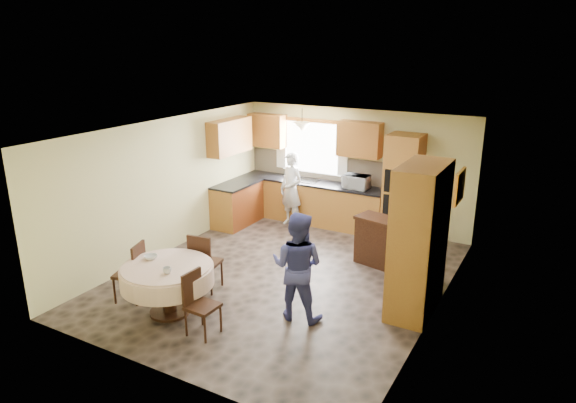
# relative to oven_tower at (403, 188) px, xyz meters

# --- Properties ---
(floor) EXTENTS (5.00, 6.00, 0.01)m
(floor) POSITION_rel_oven_tower_xyz_m (-1.15, -2.69, -1.06)
(floor) COLOR brown
(floor) RESTS_ON ground
(ceiling) EXTENTS (5.00, 6.00, 0.01)m
(ceiling) POSITION_rel_oven_tower_xyz_m (-1.15, -2.69, 1.44)
(ceiling) COLOR white
(ceiling) RESTS_ON wall_back
(wall_back) EXTENTS (5.00, 0.02, 2.50)m
(wall_back) POSITION_rel_oven_tower_xyz_m (-1.15, 0.31, 0.19)
(wall_back) COLOR #D2CD87
(wall_back) RESTS_ON floor
(wall_front) EXTENTS (5.00, 0.02, 2.50)m
(wall_front) POSITION_rel_oven_tower_xyz_m (-1.15, -5.69, 0.19)
(wall_front) COLOR #D2CD87
(wall_front) RESTS_ON floor
(wall_left) EXTENTS (0.02, 6.00, 2.50)m
(wall_left) POSITION_rel_oven_tower_xyz_m (-3.65, -2.69, 0.19)
(wall_left) COLOR #D2CD87
(wall_left) RESTS_ON floor
(wall_right) EXTENTS (0.02, 6.00, 2.50)m
(wall_right) POSITION_rel_oven_tower_xyz_m (1.35, -2.69, 0.19)
(wall_right) COLOR #D2CD87
(wall_right) RESTS_ON floor
(window) EXTENTS (1.40, 0.03, 1.10)m
(window) POSITION_rel_oven_tower_xyz_m (-2.15, 0.29, 0.54)
(window) COLOR white
(window) RESTS_ON wall_back
(curtain_left) EXTENTS (0.22, 0.02, 1.15)m
(curtain_left) POSITION_rel_oven_tower_xyz_m (-2.90, 0.24, 0.59)
(curtain_left) COLOR white
(curtain_left) RESTS_ON wall_back
(curtain_right) EXTENTS (0.22, 0.02, 1.15)m
(curtain_right) POSITION_rel_oven_tower_xyz_m (-1.40, 0.24, 0.59)
(curtain_right) COLOR white
(curtain_right) RESTS_ON wall_back
(base_cab_back) EXTENTS (3.30, 0.60, 0.88)m
(base_cab_back) POSITION_rel_oven_tower_xyz_m (-2.00, 0.01, -0.62)
(base_cab_back) COLOR gold
(base_cab_back) RESTS_ON floor
(counter_back) EXTENTS (3.30, 0.64, 0.04)m
(counter_back) POSITION_rel_oven_tower_xyz_m (-2.00, 0.01, -0.16)
(counter_back) COLOR black
(counter_back) RESTS_ON base_cab_back
(base_cab_left) EXTENTS (0.60, 1.20, 0.88)m
(base_cab_left) POSITION_rel_oven_tower_xyz_m (-3.35, -0.89, -0.62)
(base_cab_left) COLOR gold
(base_cab_left) RESTS_ON floor
(counter_left) EXTENTS (0.64, 1.20, 0.04)m
(counter_left) POSITION_rel_oven_tower_xyz_m (-3.35, -0.89, -0.16)
(counter_left) COLOR black
(counter_left) RESTS_ON base_cab_left
(backsplash) EXTENTS (3.30, 0.02, 0.55)m
(backsplash) POSITION_rel_oven_tower_xyz_m (-2.00, 0.30, 0.12)
(backsplash) COLOR tan
(backsplash) RESTS_ON wall_back
(wall_cab_left) EXTENTS (0.85, 0.33, 0.72)m
(wall_cab_left) POSITION_rel_oven_tower_xyz_m (-3.20, 0.15, 0.85)
(wall_cab_left) COLOR #B8722E
(wall_cab_left) RESTS_ON wall_back
(wall_cab_right) EXTENTS (0.90, 0.33, 0.72)m
(wall_cab_right) POSITION_rel_oven_tower_xyz_m (-1.00, 0.15, 0.85)
(wall_cab_right) COLOR #B8722E
(wall_cab_right) RESTS_ON wall_back
(wall_cab_side) EXTENTS (0.33, 1.20, 0.72)m
(wall_cab_side) POSITION_rel_oven_tower_xyz_m (-3.48, -0.89, 0.85)
(wall_cab_side) COLOR #B8722E
(wall_cab_side) RESTS_ON wall_left
(oven_tower) EXTENTS (0.66, 0.62, 2.12)m
(oven_tower) POSITION_rel_oven_tower_xyz_m (0.00, 0.00, 0.00)
(oven_tower) COLOR gold
(oven_tower) RESTS_ON floor
(oven_upper) EXTENTS (0.56, 0.01, 0.45)m
(oven_upper) POSITION_rel_oven_tower_xyz_m (0.00, -0.31, 0.19)
(oven_upper) COLOR black
(oven_upper) RESTS_ON oven_tower
(oven_lower) EXTENTS (0.56, 0.01, 0.45)m
(oven_lower) POSITION_rel_oven_tower_xyz_m (0.00, -0.31, -0.31)
(oven_lower) COLOR black
(oven_lower) RESTS_ON oven_tower
(pendant) EXTENTS (0.36, 0.36, 0.18)m
(pendant) POSITION_rel_oven_tower_xyz_m (-2.15, -0.19, 1.06)
(pendant) COLOR beige
(pendant) RESTS_ON ceiling
(sideboard) EXTENTS (1.22, 0.72, 0.82)m
(sideboard) POSITION_rel_oven_tower_xyz_m (0.20, -1.45, -0.65)
(sideboard) COLOR #3D2110
(sideboard) RESTS_ON floor
(space_heater) EXTENTS (0.47, 0.37, 0.57)m
(space_heater) POSITION_rel_oven_tower_xyz_m (1.05, -1.97, -0.78)
(space_heater) COLOR black
(space_heater) RESTS_ON floor
(cupboard) EXTENTS (0.58, 1.16, 2.22)m
(cupboard) POSITION_rel_oven_tower_xyz_m (1.07, -2.72, 0.05)
(cupboard) COLOR gold
(cupboard) RESTS_ON floor
(dining_table) EXTENTS (1.33, 1.33, 0.76)m
(dining_table) POSITION_rel_oven_tower_xyz_m (-2.03, -4.56, -0.47)
(dining_table) COLOR #3D2110
(dining_table) RESTS_ON floor
(chair_left) EXTENTS (0.51, 0.51, 0.93)m
(chair_left) POSITION_rel_oven_tower_xyz_m (-2.76, -4.51, -0.54)
(chair_left) COLOR #3D2110
(chair_left) RESTS_ON floor
(chair_back) EXTENTS (0.48, 0.48, 0.97)m
(chair_back) POSITION_rel_oven_tower_xyz_m (-2.02, -3.75, -0.53)
(chair_back) COLOR #3D2110
(chair_back) RESTS_ON floor
(chair_right) EXTENTS (0.40, 0.40, 0.89)m
(chair_right) POSITION_rel_oven_tower_xyz_m (-1.31, -4.76, -0.57)
(chair_right) COLOR #3D2110
(chair_right) RESTS_ON floor
(framed_picture) EXTENTS (0.06, 0.64, 0.53)m
(framed_picture) POSITION_rel_oven_tower_xyz_m (1.32, -1.41, 0.55)
(framed_picture) COLOR gold
(framed_picture) RESTS_ON wall_right
(microwave) EXTENTS (0.52, 0.35, 0.28)m
(microwave) POSITION_rel_oven_tower_xyz_m (-0.96, -0.04, 0.00)
(microwave) COLOR silver
(microwave) RESTS_ON counter_back
(person_sink) EXTENTS (0.67, 0.53, 1.60)m
(person_sink) POSITION_rel_oven_tower_xyz_m (-2.29, -0.39, -0.26)
(person_sink) COLOR silver
(person_sink) RESTS_ON floor
(person_dining) EXTENTS (0.84, 0.69, 1.59)m
(person_dining) POSITION_rel_oven_tower_xyz_m (-0.35, -3.73, -0.26)
(person_dining) COLOR #3D4086
(person_dining) RESTS_ON floor
(bowl_sideboard) EXTENTS (0.22, 0.22, 0.05)m
(bowl_sideboard) POSITION_rel_oven_tower_xyz_m (0.00, -1.45, -0.22)
(bowl_sideboard) COLOR #B2B2B2
(bowl_sideboard) RESTS_ON sideboard
(bottle_sideboard) EXTENTS (0.13, 0.13, 0.33)m
(bottle_sideboard) POSITION_rel_oven_tower_xyz_m (0.50, -1.45, -0.08)
(bottle_sideboard) COLOR silver
(bottle_sideboard) RESTS_ON sideboard
(cup_table) EXTENTS (0.13, 0.13, 0.09)m
(cup_table) POSITION_rel_oven_tower_xyz_m (-1.84, -4.75, -0.26)
(cup_table) COLOR #B2B2B2
(cup_table) RESTS_ON dining_table
(bowl_table) EXTENTS (0.22, 0.22, 0.06)m
(bowl_table) POSITION_rel_oven_tower_xyz_m (-2.39, -4.50, -0.27)
(bowl_table) COLOR #B2B2B2
(bowl_table) RESTS_ON dining_table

